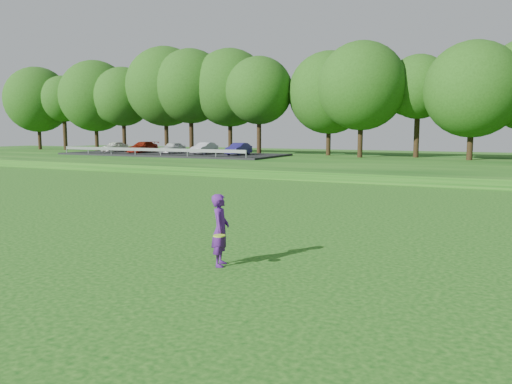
% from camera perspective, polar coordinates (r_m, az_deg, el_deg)
% --- Properties ---
extents(ground, '(140.00, 140.00, 0.00)m').
position_cam_1_polar(ground, '(13.73, -7.86, -6.78)').
color(ground, '#0C410E').
rests_on(ground, ground).
extents(berm, '(130.00, 30.00, 0.60)m').
position_cam_1_polar(berm, '(45.75, 16.63, 3.10)').
color(berm, '#0C410E').
rests_on(berm, ground).
extents(walking_path, '(130.00, 1.60, 0.04)m').
position_cam_1_polar(walking_path, '(32.09, 12.46, 1.13)').
color(walking_path, gray).
rests_on(walking_path, ground).
extents(treeline, '(104.00, 7.00, 15.00)m').
position_cam_1_polar(treeline, '(49.84, 17.74, 12.35)').
color(treeline, '#1E4810').
rests_on(treeline, berm).
extents(parking_lot, '(24.00, 9.00, 1.38)m').
position_cam_1_polar(parking_lot, '(54.13, -9.81, 4.62)').
color(parking_lot, black).
rests_on(parking_lot, berm).
extents(woman, '(0.65, 0.92, 1.76)m').
position_cam_1_polar(woman, '(12.09, -4.09, -4.37)').
color(woman, '#4D1974').
rests_on(woman, ground).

